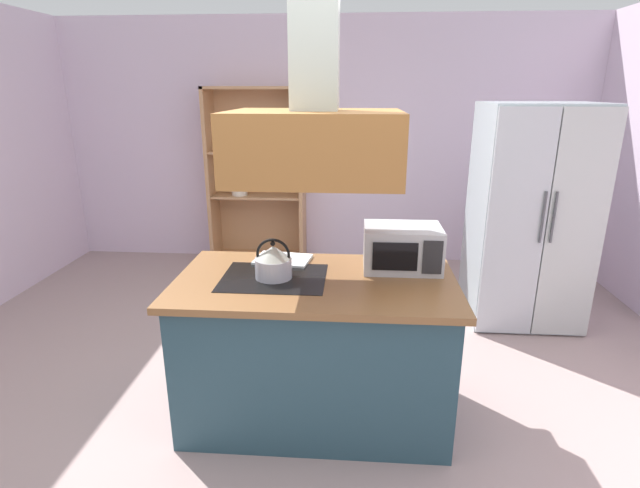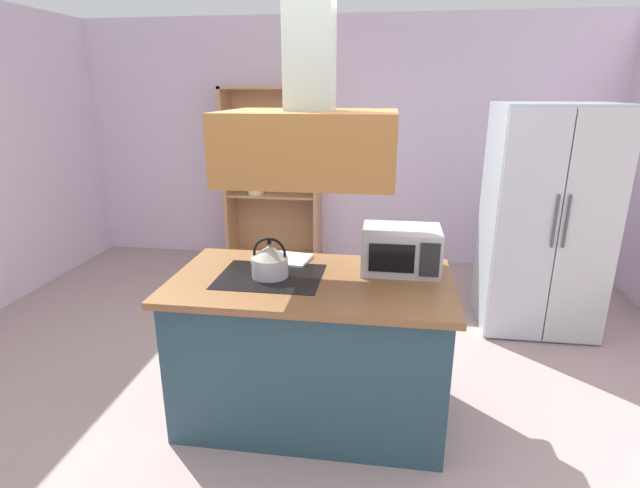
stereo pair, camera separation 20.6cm
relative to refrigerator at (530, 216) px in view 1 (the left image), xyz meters
name	(u,v)px [view 1 (the left image)]	position (x,y,z in m)	size (l,w,h in m)	color
ground_plane	(293,408)	(-1.84, -1.46, -0.92)	(7.80, 7.80, 0.00)	#A38A86
wall_back	(324,143)	(-1.84, 1.54, 0.43)	(6.00, 0.12, 2.70)	silver
kitchen_island	(316,348)	(-1.68, -1.48, -0.47)	(1.62, 0.91, 0.90)	#284653
range_hood	(315,124)	(-1.68, -1.48, 0.85)	(0.90, 0.70, 1.22)	#A36832
refrigerator	(530,216)	(0.00, 0.00, 0.00)	(0.90, 0.77, 1.84)	#ADBDC2
dish_cabinet	(258,187)	(-2.58, 1.32, -0.05)	(1.07, 0.40, 1.97)	tan
kettle	(273,262)	(-1.93, -1.48, 0.08)	(0.21, 0.21, 0.24)	#B7B9C7
cutting_board	(283,259)	(-1.92, -1.19, -0.01)	(0.34, 0.24, 0.02)	white
microwave	(402,248)	(-1.18, -1.26, 0.11)	(0.46, 0.35, 0.26)	#B7BABF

